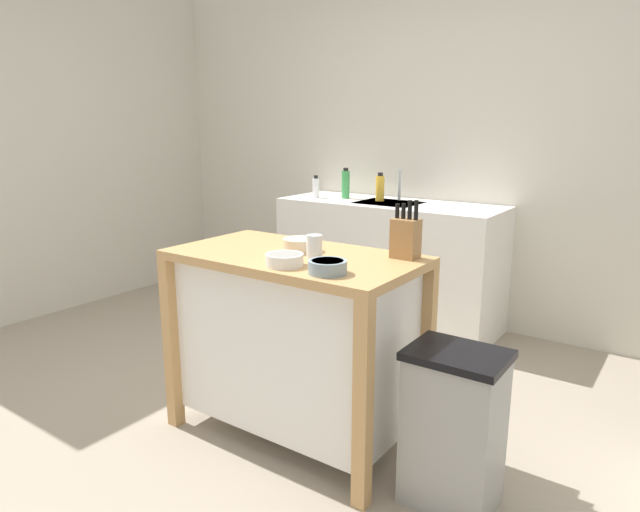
{
  "coord_description": "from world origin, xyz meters",
  "views": [
    {
      "loc": [
        1.62,
        -1.84,
        1.44
      ],
      "look_at": [
        0.13,
        0.28,
        0.83
      ],
      "focal_mm": 31.32,
      "sensor_mm": 36.0,
      "label": 1
    }
  ],
  "objects_px": {
    "bottle_dish_soap": "(346,184)",
    "bottle_hand_soap": "(380,188)",
    "bowl_ceramic_small": "(300,244)",
    "sink_faucet": "(399,185)",
    "bottle_spray_cleaner": "(316,187)",
    "bowl_stoneware_deep": "(284,259)",
    "kitchen_island": "(295,335)",
    "bowl_ceramic_wide": "(328,267)",
    "knife_block": "(406,237)",
    "drinking_cup": "(314,246)",
    "trash_bin": "(453,428)"
  },
  "relations": [
    {
      "from": "bowl_ceramic_wide",
      "to": "sink_faucet",
      "type": "distance_m",
      "value": 2.08
    },
    {
      "from": "bowl_ceramic_small",
      "to": "bottle_hand_soap",
      "type": "xyz_separation_m",
      "value": [
        -0.47,
        1.59,
        0.08
      ]
    },
    {
      "from": "kitchen_island",
      "to": "bottle_dish_soap",
      "type": "xyz_separation_m",
      "value": [
        -0.76,
        1.62,
        0.51
      ]
    },
    {
      "from": "bottle_hand_soap",
      "to": "kitchen_island",
      "type": "bearing_deg",
      "value": -73.7
    },
    {
      "from": "knife_block",
      "to": "bottle_hand_soap",
      "type": "height_order",
      "value": "knife_block"
    },
    {
      "from": "bowl_ceramic_small",
      "to": "sink_faucet",
      "type": "distance_m",
      "value": 1.75
    },
    {
      "from": "kitchen_island",
      "to": "drinking_cup",
      "type": "bearing_deg",
      "value": -3.61
    },
    {
      "from": "bottle_hand_soap",
      "to": "trash_bin",
      "type": "bearing_deg",
      "value": -52.98
    },
    {
      "from": "bowl_stoneware_deep",
      "to": "bottle_hand_soap",
      "type": "height_order",
      "value": "bottle_hand_soap"
    },
    {
      "from": "drinking_cup",
      "to": "knife_block",
      "type": "bearing_deg",
      "value": 33.6
    },
    {
      "from": "kitchen_island",
      "to": "bowl_ceramic_wide",
      "type": "height_order",
      "value": "bowl_ceramic_wide"
    },
    {
      "from": "trash_bin",
      "to": "bottle_dish_soap",
      "type": "bearing_deg",
      "value": 132.97
    },
    {
      "from": "bottle_spray_cleaner",
      "to": "bottle_dish_soap",
      "type": "bearing_deg",
      "value": 25.94
    },
    {
      "from": "bowl_ceramic_wide",
      "to": "trash_bin",
      "type": "relative_size",
      "value": 0.24
    },
    {
      "from": "sink_faucet",
      "to": "bottle_hand_soap",
      "type": "relative_size",
      "value": 1.07
    },
    {
      "from": "bowl_ceramic_small",
      "to": "bottle_spray_cleaner",
      "type": "height_order",
      "value": "bottle_spray_cleaner"
    },
    {
      "from": "bowl_stoneware_deep",
      "to": "bottle_spray_cleaner",
      "type": "xyz_separation_m",
      "value": [
        -1.07,
        1.72,
        0.07
      ]
    },
    {
      "from": "sink_faucet",
      "to": "bowl_ceramic_wide",
      "type": "bearing_deg",
      "value": -70.37
    },
    {
      "from": "sink_faucet",
      "to": "bottle_spray_cleaner",
      "type": "relative_size",
      "value": 1.3
    },
    {
      "from": "bottle_dish_soap",
      "to": "bottle_hand_soap",
      "type": "bearing_deg",
      "value": 4.33
    },
    {
      "from": "drinking_cup",
      "to": "bowl_ceramic_small",
      "type": "bearing_deg",
      "value": 152.72
    },
    {
      "from": "bottle_spray_cleaner",
      "to": "bowl_stoneware_deep",
      "type": "bearing_deg",
      "value": -58.16
    },
    {
      "from": "bottle_dish_soap",
      "to": "bottle_hand_soap",
      "type": "relative_size",
      "value": 1.11
    },
    {
      "from": "knife_block",
      "to": "drinking_cup",
      "type": "distance_m",
      "value": 0.39
    },
    {
      "from": "kitchen_island",
      "to": "bowl_ceramic_wide",
      "type": "bearing_deg",
      "value": -32.03
    },
    {
      "from": "bowl_ceramic_small",
      "to": "bottle_dish_soap",
      "type": "bearing_deg",
      "value": 115.71
    },
    {
      "from": "trash_bin",
      "to": "bottle_dish_soap",
      "type": "xyz_separation_m",
      "value": [
        -1.56,
        1.68,
        0.69
      ]
    },
    {
      "from": "bottle_dish_soap",
      "to": "knife_block",
      "type": "bearing_deg",
      "value": -49.54
    },
    {
      "from": "bowl_ceramic_wide",
      "to": "sink_faucet",
      "type": "bearing_deg",
      "value": 109.63
    },
    {
      "from": "sink_faucet",
      "to": "bowl_stoneware_deep",
      "type": "bearing_deg",
      "value": -76.04
    },
    {
      "from": "sink_faucet",
      "to": "bottle_dish_soap",
      "type": "xyz_separation_m",
      "value": [
        -0.38,
        -0.14,
        -0.0
      ]
    },
    {
      "from": "knife_block",
      "to": "drinking_cup",
      "type": "bearing_deg",
      "value": -146.4
    },
    {
      "from": "knife_block",
      "to": "bowl_ceramic_wide",
      "type": "xyz_separation_m",
      "value": [
        -0.13,
        -0.41,
        -0.06
      ]
    },
    {
      "from": "bowl_ceramic_small",
      "to": "bowl_stoneware_deep",
      "type": "bearing_deg",
      "value": -66.4
    },
    {
      "from": "bottle_spray_cleaner",
      "to": "trash_bin",
      "type": "bearing_deg",
      "value": -41.79
    },
    {
      "from": "sink_faucet",
      "to": "bowl_ceramic_small",
      "type": "bearing_deg",
      "value": -77.56
    },
    {
      "from": "bowl_ceramic_small",
      "to": "drinking_cup",
      "type": "xyz_separation_m",
      "value": [
        0.12,
        -0.06,
        0.02
      ]
    },
    {
      "from": "trash_bin",
      "to": "bottle_hand_soap",
      "type": "relative_size",
      "value": 3.08
    },
    {
      "from": "kitchen_island",
      "to": "drinking_cup",
      "type": "xyz_separation_m",
      "value": [
        0.12,
        -0.01,
        0.44
      ]
    },
    {
      "from": "kitchen_island",
      "to": "drinking_cup",
      "type": "distance_m",
      "value": 0.45
    },
    {
      "from": "bowl_stoneware_deep",
      "to": "knife_block",
      "type": "bearing_deg",
      "value": 50.26
    },
    {
      "from": "bowl_stoneware_deep",
      "to": "trash_bin",
      "type": "xyz_separation_m",
      "value": [
        0.7,
        0.14,
        -0.59
      ]
    },
    {
      "from": "sink_faucet",
      "to": "bottle_dish_soap",
      "type": "height_order",
      "value": "bottle_dish_soap"
    },
    {
      "from": "knife_block",
      "to": "drinking_cup",
      "type": "xyz_separation_m",
      "value": [
        -0.33,
        -0.22,
        -0.04
      ]
    },
    {
      "from": "kitchen_island",
      "to": "bottle_dish_soap",
      "type": "relative_size",
      "value": 4.93
    },
    {
      "from": "bottle_hand_soap",
      "to": "bottle_dish_soap",
      "type": "bearing_deg",
      "value": -175.67
    },
    {
      "from": "bottle_dish_soap",
      "to": "drinking_cup",
      "type": "bearing_deg",
      "value": -61.69
    },
    {
      "from": "drinking_cup",
      "to": "trash_bin",
      "type": "height_order",
      "value": "drinking_cup"
    },
    {
      "from": "knife_block",
      "to": "bowl_ceramic_wide",
      "type": "distance_m",
      "value": 0.43
    },
    {
      "from": "bowl_stoneware_deep",
      "to": "sink_faucet",
      "type": "xyz_separation_m",
      "value": [
        -0.49,
        1.96,
        0.1
      ]
    }
  ]
}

